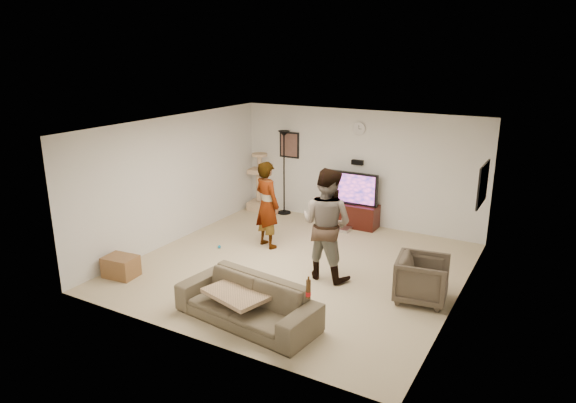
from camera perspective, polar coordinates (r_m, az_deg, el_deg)
The scene contains 24 objects.
floor at distance 9.17m, azimuth 1.00°, elevation -7.30°, with size 5.50×5.50×0.02m, color tan.
ceiling at distance 8.46m, azimuth 1.09°, elevation 8.49°, with size 5.50×5.50×0.02m, color silver.
wall_back at distance 11.15m, azimuth 7.84°, elevation 3.75°, with size 5.50×0.04×2.50m, color white.
wall_front at distance 6.58m, azimuth -10.54°, elevation -5.63°, with size 5.50×0.04×2.50m, color white.
wall_left at distance 10.29m, azimuth -12.54°, elevation 2.41°, with size 0.04×5.50×2.50m, color white.
wall_right at distance 7.86m, azimuth 18.95°, elevation -2.54°, with size 0.04×5.50×2.50m, color white.
wall_clock at distance 10.96m, azimuth 7.96°, elevation 8.05°, with size 0.26×0.26×0.04m, color silver.
wall_speaker at distance 11.07m, azimuth 7.75°, elevation 4.35°, with size 0.25×0.10×0.10m, color black.
picture_back at distance 11.78m, azimuth 0.14°, elevation 6.34°, with size 0.42×0.03×0.52m, color brown.
picture_right at distance 9.32m, azimuth 20.91°, elevation 1.81°, with size 0.03×0.78×0.62m, color #F3EA73.
tv_stand at distance 11.21m, azimuth 6.99°, elevation -1.45°, with size 1.21×0.45×0.50m, color black.
console_box at distance 10.95m, azimuth 5.93°, elevation -3.05°, with size 0.40×0.30×0.07m, color #BEBDC0.
tv at distance 11.04m, azimuth 7.10°, elevation 1.51°, with size 1.17×0.08×0.70m, color black.
tv_screen at distance 11.00m, azimuth 7.01°, elevation 1.46°, with size 1.08×0.01×0.61m, color #E14D95.
floor_lamp at distance 11.78m, azimuth -0.45°, elevation 3.21°, with size 0.32×0.32×1.94m, color black.
cat_tree at distance 12.14m, azimuth -3.34°, elevation 2.28°, with size 0.45×0.45×1.40m, color tan.
person_left at distance 9.80m, azimuth -2.35°, elevation -0.36°, with size 0.62×0.41×1.70m, color gray.
person_right at distance 8.45m, azimuth 4.31°, elevation -2.51°, with size 0.92×0.72×1.89m, color #265A8E.
sofa at distance 7.34m, azimuth -4.60°, elevation -11.07°, with size 2.10×0.82×0.61m, color brown.
throw_blanket at distance 7.35m, azimuth -5.45°, elevation -10.09°, with size 0.90×0.70×0.06m, color tan.
beer_bottle at distance 6.70m, azimuth 2.29°, elevation -9.73°, with size 0.06×0.06×0.25m, color #462C11.
armchair at distance 8.12m, azimuth 14.74°, elevation -8.37°, with size 0.75×0.77×0.70m, color #423A2F.
side_table at distance 9.16m, azimuth -18.15°, elevation -6.91°, with size 0.54×0.40×0.36m, color brown.
toy_ball at distance 10.03m, azimuth -7.68°, elevation -5.03°, with size 0.06×0.06×0.06m, color #096FA7.
Camera 1 is at (4.00, -7.36, 3.72)m, focal length 31.85 mm.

